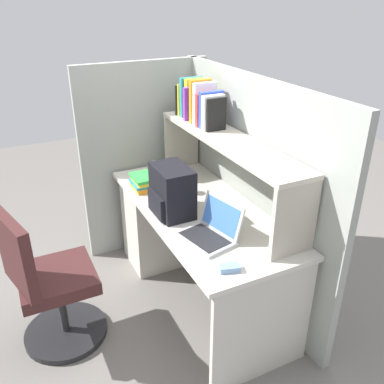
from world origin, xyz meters
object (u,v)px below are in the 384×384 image
paper_cup (184,185)px  tissue_box (162,171)px  backpack (171,191)px  laptop (212,230)px  computer_mouse (229,268)px  office_chair (50,289)px

paper_cup → tissue_box: paper_cup is taller
backpack → paper_cup: size_ratio=2.93×
laptop → tissue_box: 0.92m
laptop → tissue_box: bearing=175.4°
laptop → tissue_box: laptop is taller
computer_mouse → office_chair: bearing=-113.1°
computer_mouse → paper_cup: paper_cup is taller
computer_mouse → paper_cup: size_ratio=0.97×
laptop → office_chair: (-0.38, -0.89, -0.39)m
paper_cup → tissue_box: size_ratio=0.49×
paper_cup → tissue_box: (-0.31, -0.03, -0.00)m
office_chair → paper_cup: bearing=-92.8°
backpack → paper_cup: backpack is taller
laptop → tissue_box: size_ratio=1.63×
paper_cup → laptop: bearing=-9.9°
backpack → tissue_box: (-0.55, 0.16, -0.10)m
tissue_box → laptop: bearing=5.3°
computer_mouse → paper_cup: bearing=-173.6°
laptop → computer_mouse: bearing=-11.9°
backpack → office_chair: bearing=-90.9°
tissue_box → office_chair: size_ratio=0.24×
laptop → backpack: (-0.37, -0.09, 0.10)m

